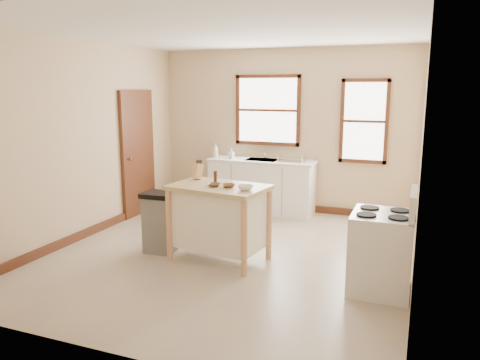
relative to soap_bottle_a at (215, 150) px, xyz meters
name	(u,v)px	position (x,y,z in m)	size (l,w,h in m)	color
floor	(229,254)	(1.15, -2.12, -1.05)	(5.00, 5.00, 0.00)	tan
ceiling	(228,31)	(1.15, -2.12, 1.75)	(5.00, 5.00, 0.00)	white
wall_back	(284,131)	(1.15, 0.38, 0.35)	(4.50, 0.04, 2.80)	#D7AE8D
wall_left	(83,141)	(-1.10, -2.12, 0.35)	(0.04, 5.00, 2.80)	#D7AE8D
wall_right	(421,158)	(3.40, -2.12, 0.35)	(0.04, 5.00, 2.80)	#D7AE8D
window_main	(268,110)	(0.85, 0.36, 0.70)	(1.17, 0.06, 1.22)	#411E11
window_side	(364,121)	(2.50, 0.36, 0.55)	(0.77, 0.06, 1.37)	#411E11
door_left	(138,153)	(-1.06, -0.82, 0.00)	(0.06, 0.90, 2.10)	#411E11
baseboard_back	(282,206)	(1.15, 0.35, -0.99)	(4.50, 0.04, 0.12)	#411E11
baseboard_left	(91,231)	(-1.07, -2.12, -0.99)	(0.04, 5.00, 0.12)	#411E11
sink_counter	(262,186)	(0.85, 0.08, -0.59)	(1.86, 0.62, 0.92)	white
faucet	(265,152)	(0.85, 0.26, -0.02)	(0.03, 0.03, 0.22)	silver
soap_bottle_a	(215,150)	(0.00, 0.00, 0.00)	(0.10, 0.10, 0.25)	#B2B2B2
soap_bottle_b	(232,154)	(0.31, -0.01, -0.04)	(0.08, 0.08, 0.17)	#B2B2B2
dish_rack	(292,159)	(1.39, 0.02, -0.07)	(0.43, 0.33, 0.11)	silver
kitchen_island	(219,223)	(1.10, -2.34, -0.57)	(1.17, 0.75, 0.96)	tan
knife_block	(197,172)	(0.67, -2.07, 0.01)	(0.10, 0.10, 0.20)	tan
pepper_grinder	(215,177)	(0.99, -2.20, -0.01)	(0.04, 0.04, 0.15)	#482313
bowl_a	(214,185)	(1.07, -2.41, -0.07)	(0.16, 0.16, 0.04)	brown
bowl_b	(228,186)	(1.25, -2.39, -0.07)	(0.16, 0.16, 0.04)	brown
bowl_c	(245,188)	(1.50, -2.47, -0.06)	(0.18, 0.18, 0.06)	white
trash_bin	(160,222)	(0.26, -2.36, -0.64)	(0.41, 0.35, 0.80)	slate
gas_stove	(382,240)	(3.07, -2.56, -0.49)	(0.69, 0.69, 1.12)	silver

